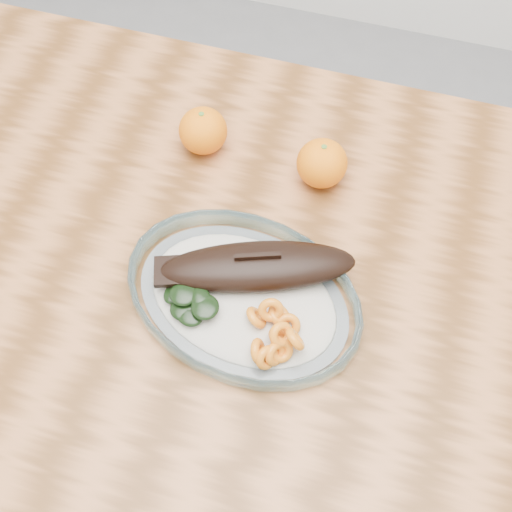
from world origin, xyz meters
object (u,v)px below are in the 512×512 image
at_px(dining_table, 228,290).
at_px(orange_right, 322,163).
at_px(orange_left, 203,131).
at_px(plated_meal, 244,293).

xyz_separation_m(dining_table, orange_right, (0.09, 0.17, 0.14)).
relative_size(orange_left, orange_right, 0.99).
bearing_deg(orange_right, dining_table, -118.86).
xyz_separation_m(plated_meal, orange_right, (0.05, 0.23, 0.02)).
xyz_separation_m(plated_meal, orange_left, (-0.14, 0.24, 0.02)).
xyz_separation_m(dining_table, orange_left, (-0.09, 0.18, 0.14)).
bearing_deg(dining_table, orange_left, 117.36).
height_order(plated_meal, orange_left, plated_meal).
height_order(orange_left, orange_right, same).
bearing_deg(orange_left, orange_right, -3.28).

